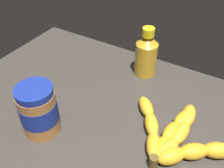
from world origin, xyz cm
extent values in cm
cube|color=#38332D|center=(0.00, 0.00, -1.58)|extent=(81.19, 57.04, 3.16)
ellipsoid|color=gold|center=(-23.73, 7.32, 1.86)|extent=(7.19, 7.49, 3.72)
ellipsoid|color=gold|center=(-27.56, 3.61, 1.86)|extent=(7.54, 7.10, 3.72)
ellipsoid|color=gold|center=(-31.98, 0.64, 1.86)|extent=(7.65, 6.49, 3.72)
ellipsoid|color=gold|center=(-22.25, 6.03, 1.77)|extent=(5.52, 8.49, 3.53)
ellipsoid|color=gold|center=(-23.32, -0.11, 1.77)|extent=(4.08, 8.06, 3.53)
ellipsoid|color=gold|center=(-23.13, -6.33, 1.77)|extent=(4.53, 8.22, 3.53)
ellipsoid|color=gold|center=(-20.98, 6.19, 1.67)|extent=(3.37, 6.99, 3.35)
ellipsoid|color=gold|center=(-21.33, 0.63, 1.67)|extent=(4.21, 7.35, 3.35)
ellipsoid|color=gold|center=(-22.40, -4.84, 1.67)|extent=(5.02, 7.60, 3.35)
ellipsoid|color=gold|center=(-19.17, 6.32, 1.62)|extent=(6.02, 8.27, 3.24)
ellipsoid|color=gold|center=(-16.31, 0.98, 1.62)|extent=(6.85, 8.15, 3.24)
ellipsoid|color=gold|center=(-12.62, -3.84, 1.62)|extent=(7.50, 7.82, 3.24)
cylinder|color=brown|center=(-20.99, 10.48, 1.80)|extent=(2.00, 2.00, 3.00)
cylinder|color=#B27238|center=(6.77, 14.64, 5.69)|extent=(8.84, 8.84, 11.37)
cylinder|color=navy|center=(6.77, 14.64, 6.26)|extent=(9.01, 9.01, 5.12)
cylinder|color=navy|center=(6.77, 14.64, 12.22)|extent=(8.59, 8.59, 1.70)
cylinder|color=gold|center=(-4.96, -19.24, 5.27)|extent=(6.66, 6.66, 10.54)
cone|color=gold|center=(-4.96, -19.24, 11.84)|extent=(6.66, 6.66, 2.62)
cylinder|color=yellow|center=(-4.96, -19.24, 14.40)|extent=(3.52, 3.52, 2.50)
camera|label=1|loc=(-29.81, 42.31, 49.42)|focal=41.39mm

